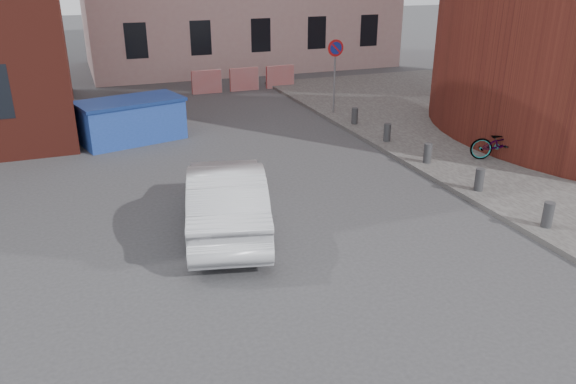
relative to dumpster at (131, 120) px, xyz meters
name	(u,v)px	position (x,y,z in m)	size (l,w,h in m)	color
ground	(261,259)	(1.36, -8.88, -0.67)	(120.00, 120.00, 0.00)	#38383A
sidewalk	(525,143)	(11.36, -4.88, -0.61)	(9.00, 24.00, 0.12)	#474442
no_parking_sign	(335,61)	(7.36, 0.61, 1.34)	(0.60, 0.09, 2.65)	gray
bollards	(428,153)	(7.36, -5.48, -0.28)	(0.22, 9.02, 0.55)	#3A3A3D
barriers	(244,79)	(5.56, 6.12, -0.17)	(4.70, 0.18, 1.00)	red
dumpster	(131,120)	(0.00, 0.00, 0.00)	(3.51, 2.41, 1.34)	#2243A2
silver_car	(227,197)	(1.13, -7.36, 0.06)	(1.54, 4.43, 1.46)	silver
bicycle	(503,143)	(9.48, -6.00, -0.08)	(0.63, 1.81, 0.95)	black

